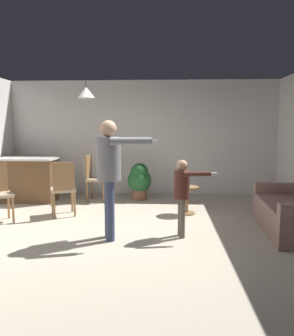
% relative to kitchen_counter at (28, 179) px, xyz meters
% --- Properties ---
extents(ground, '(7.68, 7.68, 0.00)m').
position_rel_kitchen_counter_xyz_m(ground, '(2.45, -2.19, -0.48)').
color(ground, '#B2A893').
extents(wall_back, '(6.40, 0.10, 2.70)m').
position_rel_kitchen_counter_xyz_m(wall_back, '(2.45, 1.01, 0.87)').
color(wall_back, silver).
rests_on(wall_back, ground).
extents(kitchen_counter, '(1.26, 0.66, 0.95)m').
position_rel_kitchen_counter_xyz_m(kitchen_counter, '(0.00, 0.00, 0.00)').
color(kitchen_counter, brown).
rests_on(kitchen_counter, ground).
extents(side_table_by_couch, '(0.44, 0.44, 0.52)m').
position_rel_kitchen_counter_xyz_m(side_table_by_couch, '(3.40, -0.91, -0.15)').
color(side_table_by_couch, olive).
rests_on(side_table_by_couch, ground).
extents(person_adult, '(0.88, 0.48, 1.72)m').
position_rel_kitchen_counter_xyz_m(person_adult, '(2.20, -2.40, 0.59)').
color(person_adult, '#384260').
rests_on(person_adult, ground).
extents(person_child, '(0.61, 0.33, 1.15)m').
position_rel_kitchen_counter_xyz_m(person_child, '(3.25, -2.23, 0.24)').
color(person_child, '#60564C').
rests_on(person_child, ground).
extents(dining_chair_by_counter, '(0.55, 0.55, 1.00)m').
position_rel_kitchen_counter_xyz_m(dining_chair_by_counter, '(1.15, -1.19, 0.07)').
color(dining_chair_by_counter, olive).
rests_on(dining_chair_by_counter, ground).
extents(dining_chair_near_wall, '(0.44, 0.44, 1.00)m').
position_rel_kitchen_counter_xyz_m(dining_chair_near_wall, '(1.43, 0.12, 0.07)').
color(dining_chair_near_wall, olive).
rests_on(dining_chair_near_wall, ground).
extents(potted_plant_corner, '(0.53, 0.53, 0.82)m').
position_rel_kitchen_counter_xyz_m(potted_plant_corner, '(2.42, 0.29, -0.03)').
color(potted_plant_corner, brown).
rests_on(potted_plant_corner, ground).
extents(spare_remote_on_table, '(0.08, 0.13, 0.04)m').
position_rel_kitchen_counter_xyz_m(spare_remote_on_table, '(3.37, -0.95, 0.06)').
color(spare_remote_on_table, white).
rests_on(spare_remote_on_table, side_table_by_couch).
extents(ceiling_light_pendant, '(0.32, 0.32, 0.55)m').
position_rel_kitchen_counter_xyz_m(ceiling_light_pendant, '(1.53, -0.86, 1.77)').
color(ceiling_light_pendant, silver).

